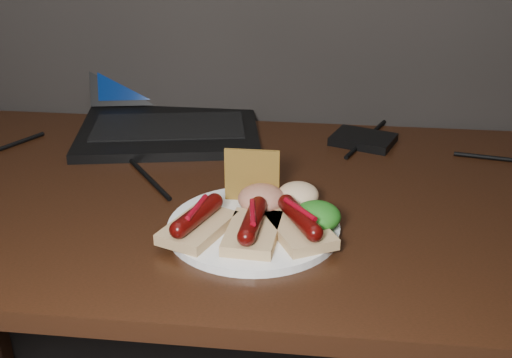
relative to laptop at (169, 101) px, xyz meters
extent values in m
cube|color=black|center=(0.15, -0.31, -0.07)|extent=(1.40, 0.70, 0.03)
cube|color=black|center=(0.01, -0.06, -0.04)|extent=(0.40, 0.34, 0.02)
cube|color=black|center=(0.01, -0.06, -0.03)|extent=(0.32, 0.20, 0.00)
cube|color=black|center=(-0.02, 0.12, 0.08)|extent=(0.36, 0.16, 0.23)
cube|color=navy|center=(-0.02, 0.12, 0.08)|extent=(0.33, 0.13, 0.20)
cube|color=black|center=(0.40, -0.06, -0.04)|extent=(0.14, 0.12, 0.02)
cylinder|color=black|center=(0.03, -0.28, -0.05)|extent=(0.11, 0.15, 0.01)
cylinder|color=black|center=(0.41, -0.04, -0.05)|extent=(0.09, 0.21, 0.01)
cylinder|color=black|center=(0.64, -0.11, -0.05)|extent=(0.14, 0.03, 0.01)
cylinder|color=black|center=(-0.29, -0.18, -0.05)|extent=(0.10, 0.18, 0.01)
cylinder|color=white|center=(0.23, -0.43, -0.05)|extent=(0.26, 0.26, 0.01)
cube|color=#E0B483|center=(0.15, -0.46, -0.03)|extent=(0.11, 0.13, 0.02)
cylinder|color=#530605|center=(0.15, -0.46, -0.01)|extent=(0.06, 0.10, 0.02)
sphere|color=#530605|center=(0.13, -0.51, -0.01)|extent=(0.03, 0.02, 0.02)
sphere|color=#530605|center=(0.17, -0.42, -0.01)|extent=(0.03, 0.02, 0.02)
cylinder|color=maroon|center=(0.15, -0.46, 0.00)|extent=(0.02, 0.07, 0.01)
cube|color=#E0B483|center=(0.23, -0.47, -0.03)|extent=(0.08, 0.12, 0.02)
cylinder|color=#530605|center=(0.23, -0.47, -0.01)|extent=(0.03, 0.10, 0.02)
sphere|color=#530605|center=(0.23, -0.52, -0.01)|extent=(0.02, 0.02, 0.02)
sphere|color=#530605|center=(0.23, -0.42, -0.01)|extent=(0.02, 0.02, 0.02)
cylinder|color=maroon|center=(0.23, -0.47, 0.00)|extent=(0.02, 0.07, 0.01)
cube|color=#E0B483|center=(0.30, -0.45, -0.03)|extent=(0.12, 0.13, 0.02)
cylinder|color=#530605|center=(0.30, -0.45, -0.01)|extent=(0.07, 0.10, 0.02)
sphere|color=#530605|center=(0.32, -0.49, -0.01)|extent=(0.03, 0.02, 0.02)
sphere|color=#530605|center=(0.27, -0.41, -0.01)|extent=(0.03, 0.02, 0.02)
cylinder|color=maroon|center=(0.30, -0.45, 0.00)|extent=(0.05, 0.06, 0.01)
cube|color=#B08030|center=(0.22, -0.35, 0.00)|extent=(0.09, 0.01, 0.08)
ellipsoid|color=#145010|center=(0.32, -0.43, -0.02)|extent=(0.07, 0.07, 0.04)
ellipsoid|color=#9C0F10|center=(0.23, -0.38, -0.02)|extent=(0.07, 0.07, 0.04)
ellipsoid|color=beige|center=(0.29, -0.36, -0.02)|extent=(0.06, 0.06, 0.04)
camera|label=1|loc=(0.33, -1.24, 0.42)|focal=45.00mm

